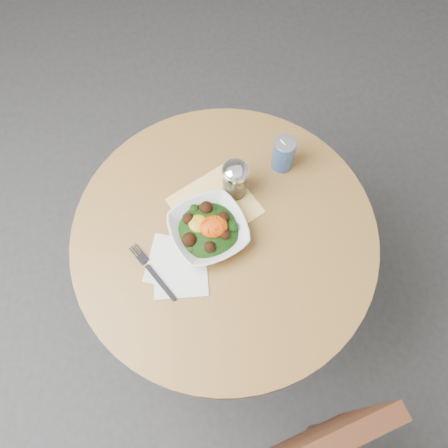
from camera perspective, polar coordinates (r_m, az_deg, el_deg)
ground at (r=2.16m, az=0.04°, el=-8.84°), size 6.00×6.00×0.00m
table at (r=1.64m, az=0.05°, el=-3.94°), size 0.90×0.90×0.75m
cloth_napkin at (r=1.49m, az=-1.04°, el=2.14°), size 0.29×0.28×0.00m
paper_napkins at (r=1.42m, az=-5.34°, el=-4.91°), size 0.20×0.22×0.00m
salad_bowl at (r=1.43m, az=-1.80°, el=-0.65°), size 0.26×0.26×0.08m
fork at (r=1.42m, az=-8.31°, el=-5.26°), size 0.11×0.19×0.00m
spice_shaker at (r=1.45m, az=1.24°, el=5.09°), size 0.08×0.08×0.14m
beverage_can at (r=1.52m, az=6.82°, el=7.95°), size 0.07×0.07×0.13m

